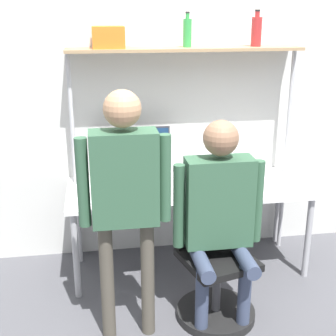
{
  "coord_description": "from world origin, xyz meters",
  "views": [
    {
      "loc": [
        -0.74,
        -3.1,
        2.09
      ],
      "look_at": [
        -0.26,
        -0.14,
        1.08
      ],
      "focal_mm": 50.0,
      "sensor_mm": 36.0,
      "label": 1
    }
  ],
  "objects_px": {
    "office_chair": "(214,278)",
    "storage_box": "(108,37)",
    "laptop": "(202,187)",
    "person_seated": "(220,207)",
    "bottle_red": "(256,31)",
    "person_standing": "(125,187)",
    "monitor": "(132,150)",
    "cell_phone": "(235,192)",
    "bottle_green": "(187,32)"
  },
  "relations": [
    {
      "from": "person_standing",
      "to": "bottle_red",
      "type": "height_order",
      "value": "bottle_red"
    },
    {
      "from": "office_chair",
      "to": "person_standing",
      "type": "xyz_separation_m",
      "value": [
        -0.62,
        -0.13,
        0.78
      ]
    },
    {
      "from": "bottle_red",
      "to": "laptop",
      "type": "bearing_deg",
      "value": -142.02
    },
    {
      "from": "person_seated",
      "to": "bottle_red",
      "type": "bearing_deg",
      "value": 61.34
    },
    {
      "from": "cell_phone",
      "to": "office_chair",
      "type": "bearing_deg",
      "value": -120.2
    },
    {
      "from": "office_chair",
      "to": "storage_box",
      "type": "relative_size",
      "value": 3.84
    },
    {
      "from": "person_seated",
      "to": "storage_box",
      "type": "height_order",
      "value": "storage_box"
    },
    {
      "from": "cell_phone",
      "to": "person_standing",
      "type": "height_order",
      "value": "person_standing"
    },
    {
      "from": "cell_phone",
      "to": "office_chair",
      "type": "distance_m",
      "value": 0.72
    },
    {
      "from": "cell_phone",
      "to": "person_seated",
      "type": "bearing_deg",
      "value": -117.34
    },
    {
      "from": "bottle_red",
      "to": "bottle_green",
      "type": "bearing_deg",
      "value": 180.0
    },
    {
      "from": "storage_box",
      "to": "office_chair",
      "type": "bearing_deg",
      "value": -54.82
    },
    {
      "from": "monitor",
      "to": "person_standing",
      "type": "bearing_deg",
      "value": -97.29
    },
    {
      "from": "monitor",
      "to": "person_seated",
      "type": "height_order",
      "value": "person_seated"
    },
    {
      "from": "bottle_red",
      "to": "storage_box",
      "type": "xyz_separation_m",
      "value": [
        -1.18,
        0.0,
        -0.04
      ]
    },
    {
      "from": "cell_phone",
      "to": "bottle_green",
      "type": "bearing_deg",
      "value": 126.7
    },
    {
      "from": "cell_phone",
      "to": "person_seated",
      "type": "relative_size",
      "value": 0.1
    },
    {
      "from": "monitor",
      "to": "bottle_green",
      "type": "relative_size",
      "value": 2.38
    },
    {
      "from": "cell_phone",
      "to": "bottle_red",
      "type": "distance_m",
      "value": 1.3
    },
    {
      "from": "office_chair",
      "to": "storage_box",
      "type": "distance_m",
      "value": 1.96
    },
    {
      "from": "laptop",
      "to": "storage_box",
      "type": "relative_size",
      "value": 1.24
    },
    {
      "from": "laptop",
      "to": "office_chair",
      "type": "distance_m",
      "value": 0.71
    },
    {
      "from": "monitor",
      "to": "laptop",
      "type": "bearing_deg",
      "value": -41.07
    },
    {
      "from": "laptop",
      "to": "bottle_green",
      "type": "xyz_separation_m",
      "value": [
        -0.05,
        0.4,
        1.15
      ]
    },
    {
      "from": "office_chair",
      "to": "cell_phone",
      "type": "bearing_deg",
      "value": 59.8
    },
    {
      "from": "cell_phone",
      "to": "bottle_red",
      "type": "relative_size",
      "value": 0.53
    },
    {
      "from": "office_chair",
      "to": "storage_box",
      "type": "bearing_deg",
      "value": 125.18
    },
    {
      "from": "monitor",
      "to": "storage_box",
      "type": "height_order",
      "value": "storage_box"
    },
    {
      "from": "office_chair",
      "to": "bottle_red",
      "type": "relative_size",
      "value": 3.3
    },
    {
      "from": "cell_phone",
      "to": "bottle_green",
      "type": "relative_size",
      "value": 0.56
    },
    {
      "from": "monitor",
      "to": "storage_box",
      "type": "bearing_deg",
      "value": -168.08
    },
    {
      "from": "bottle_green",
      "to": "storage_box",
      "type": "height_order",
      "value": "bottle_green"
    },
    {
      "from": "person_seated",
      "to": "storage_box",
      "type": "bearing_deg",
      "value": 124.44
    },
    {
      "from": "monitor",
      "to": "laptop",
      "type": "distance_m",
      "value": 0.69
    },
    {
      "from": "cell_phone",
      "to": "laptop",
      "type": "bearing_deg",
      "value": 175.33
    },
    {
      "from": "monitor",
      "to": "bottle_red",
      "type": "relative_size",
      "value": 2.25
    },
    {
      "from": "person_standing",
      "to": "storage_box",
      "type": "bearing_deg",
      "value": 91.42
    },
    {
      "from": "laptop",
      "to": "person_seated",
      "type": "xyz_separation_m",
      "value": [
        -0.01,
        -0.56,
        0.07
      ]
    },
    {
      "from": "monitor",
      "to": "person_seated",
      "type": "distance_m",
      "value": 1.11
    },
    {
      "from": "monitor",
      "to": "bottle_red",
      "type": "xyz_separation_m",
      "value": [
        1.02,
        -0.03,
        0.95
      ]
    },
    {
      "from": "monitor",
      "to": "cell_phone",
      "type": "distance_m",
      "value": 0.93
    },
    {
      "from": "office_chair",
      "to": "person_standing",
      "type": "bearing_deg",
      "value": -168.43
    },
    {
      "from": "laptop",
      "to": "person_standing",
      "type": "height_order",
      "value": "person_standing"
    },
    {
      "from": "monitor",
      "to": "person_standing",
      "type": "distance_m",
      "value": 1.09
    },
    {
      "from": "person_seated",
      "to": "bottle_green",
      "type": "xyz_separation_m",
      "value": [
        -0.04,
        0.96,
        1.08
      ]
    },
    {
      "from": "office_chair",
      "to": "laptop",
      "type": "bearing_deg",
      "value": 87.88
    },
    {
      "from": "laptop",
      "to": "person_standing",
      "type": "xyz_separation_m",
      "value": [
        -0.64,
        -0.64,
        0.28
      ]
    },
    {
      "from": "person_standing",
      "to": "storage_box",
      "type": "relative_size",
      "value": 6.84
    },
    {
      "from": "monitor",
      "to": "cell_phone",
      "type": "height_order",
      "value": "monitor"
    },
    {
      "from": "monitor",
      "to": "cell_phone",
      "type": "xyz_separation_m",
      "value": [
        0.77,
        -0.46,
        -0.25
      ]
    }
  ]
}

